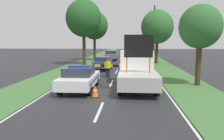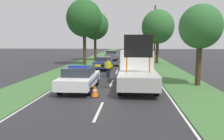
{
  "view_description": "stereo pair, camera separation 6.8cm",
  "coord_description": "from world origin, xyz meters",
  "px_view_note": "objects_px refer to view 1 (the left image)",
  "views": [
    {
      "loc": [
        1.28,
        -13.17,
        3.0
      ],
      "look_at": [
        0.12,
        1.43,
        1.1
      ],
      "focal_mm": 35.0,
      "sensor_mm": 36.0,
      "label": 1
    },
    {
      "loc": [
        1.35,
        -13.16,
        3.0
      ],
      "look_at": [
        0.12,
        1.43,
        1.1
      ],
      "focal_mm": 35.0,
      "sensor_mm": 36.0,
      "label": 2
    }
  ],
  "objects_px": {
    "traffic_cone_near_police": "(95,91)",
    "queued_car_wagon_maroon": "(135,58)",
    "work_truck": "(137,70)",
    "roadside_tree_mid_right": "(157,27)",
    "roadside_tree_mid_left": "(84,18)",
    "traffic_cone_centre_front": "(151,75)",
    "utility_pole": "(154,34)",
    "road_barrier": "(113,67)",
    "pedestrian_civilian": "(124,67)",
    "roadside_tree_near_right": "(200,27)",
    "police_car": "(80,78)",
    "roadside_tree_near_left": "(94,26)",
    "queued_car_suv_grey": "(111,55)",
    "queued_car_hatch_blue": "(103,63)",
    "police_officer": "(108,66)"
  },
  "relations": [
    {
      "from": "police_officer",
      "to": "utility_pole",
      "type": "xyz_separation_m",
      "value": [
        5.15,
        12.26,
        3.12
      ]
    },
    {
      "from": "road_barrier",
      "to": "utility_pole",
      "type": "xyz_separation_m",
      "value": [
        4.76,
        11.76,
        3.19
      ]
    },
    {
      "from": "roadside_tree_near_left",
      "to": "utility_pole",
      "type": "distance_m",
      "value": 9.93
    },
    {
      "from": "traffic_cone_near_police",
      "to": "queued_car_wagon_maroon",
      "type": "distance_m",
      "value": 18.86
    },
    {
      "from": "work_truck",
      "to": "roadside_tree_mid_right",
      "type": "distance_m",
      "value": 17.0
    },
    {
      "from": "traffic_cone_centre_front",
      "to": "roadside_tree_near_left",
      "type": "height_order",
      "value": "roadside_tree_near_left"
    },
    {
      "from": "queued_car_suv_grey",
      "to": "utility_pole",
      "type": "xyz_separation_m",
      "value": [
        6.35,
        -5.43,
        3.25
      ]
    },
    {
      "from": "police_officer",
      "to": "queued_car_wagon_maroon",
      "type": "bearing_deg",
      "value": -119.64
    },
    {
      "from": "police_officer",
      "to": "pedestrian_civilian",
      "type": "xyz_separation_m",
      "value": [
        1.37,
        -0.32,
        -0.0
      ]
    },
    {
      "from": "pedestrian_civilian",
      "to": "roadside_tree_near_right",
      "type": "bearing_deg",
      "value": -34.28
    },
    {
      "from": "roadside_tree_near_left",
      "to": "utility_pole",
      "type": "relative_size",
      "value": 0.99
    },
    {
      "from": "queued_car_suv_grey",
      "to": "traffic_cone_centre_front",
      "type": "bearing_deg",
      "value": 104.39
    },
    {
      "from": "road_barrier",
      "to": "traffic_cone_near_police",
      "type": "height_order",
      "value": "road_barrier"
    },
    {
      "from": "queued_car_suv_grey",
      "to": "work_truck",
      "type": "bearing_deg",
      "value": 99.4
    },
    {
      "from": "roadside_tree_near_right",
      "to": "roadside_tree_mid_right",
      "type": "height_order",
      "value": "roadside_tree_mid_right"
    },
    {
      "from": "police_car",
      "to": "roadside_tree_near_left",
      "type": "relative_size",
      "value": 0.59
    },
    {
      "from": "traffic_cone_near_police",
      "to": "queued_car_hatch_blue",
      "type": "distance_m",
      "value": 11.97
    },
    {
      "from": "police_officer",
      "to": "work_truck",
      "type": "bearing_deg",
      "value": 104.65
    },
    {
      "from": "roadside_tree_near_left",
      "to": "utility_pole",
      "type": "bearing_deg",
      "value": -25.34
    },
    {
      "from": "road_barrier",
      "to": "queued_car_hatch_blue",
      "type": "distance_m",
      "value": 4.99
    },
    {
      "from": "police_car",
      "to": "queued_car_wagon_maroon",
      "type": "bearing_deg",
      "value": 82.95
    },
    {
      "from": "queued_car_hatch_blue",
      "to": "police_officer",
      "type": "bearing_deg",
      "value": 101.07
    },
    {
      "from": "road_barrier",
      "to": "queued_car_wagon_maroon",
      "type": "relative_size",
      "value": 0.79
    },
    {
      "from": "pedestrian_civilian",
      "to": "utility_pole",
      "type": "distance_m",
      "value": 13.5
    },
    {
      "from": "roadside_tree_mid_left",
      "to": "traffic_cone_centre_front",
      "type": "bearing_deg",
      "value": -54.45
    },
    {
      "from": "road_barrier",
      "to": "roadside_tree_near_left",
      "type": "distance_m",
      "value": 17.14
    },
    {
      "from": "road_barrier",
      "to": "queued_car_hatch_blue",
      "type": "bearing_deg",
      "value": 109.82
    },
    {
      "from": "queued_car_wagon_maroon",
      "to": "roadside_tree_near_right",
      "type": "height_order",
      "value": "roadside_tree_near_right"
    },
    {
      "from": "queued_car_wagon_maroon",
      "to": "roadside_tree_near_left",
      "type": "relative_size",
      "value": 0.52
    },
    {
      "from": "police_car",
      "to": "roadside_tree_mid_left",
      "type": "distance_m",
      "value": 15.75
    },
    {
      "from": "traffic_cone_near_police",
      "to": "police_officer",
      "type": "bearing_deg",
      "value": 89.66
    },
    {
      "from": "roadside_tree_near_left",
      "to": "roadside_tree_near_right",
      "type": "xyz_separation_m",
      "value": [
        10.25,
        -19.41,
        -1.56
      ]
    },
    {
      "from": "roadside_tree_near_right",
      "to": "roadside_tree_mid_left",
      "type": "bearing_deg",
      "value": 129.78
    },
    {
      "from": "roadside_tree_mid_left",
      "to": "utility_pole",
      "type": "height_order",
      "value": "roadside_tree_mid_left"
    },
    {
      "from": "queued_car_hatch_blue",
      "to": "utility_pole",
      "type": "distance_m",
      "value": 9.9
    },
    {
      "from": "roadside_tree_near_left",
      "to": "queued_car_hatch_blue",
      "type": "bearing_deg",
      "value": -76.43
    },
    {
      "from": "roadside_tree_mid_right",
      "to": "traffic_cone_centre_front",
      "type": "bearing_deg",
      "value": -98.51
    },
    {
      "from": "police_car",
      "to": "queued_car_wagon_maroon",
      "type": "relative_size",
      "value": 1.14
    },
    {
      "from": "road_barrier",
      "to": "roadside_tree_mid_right",
      "type": "distance_m",
      "value": 13.76
    },
    {
      "from": "roadside_tree_mid_left",
      "to": "roadside_tree_mid_right",
      "type": "distance_m",
      "value": 10.06
    },
    {
      "from": "pedestrian_civilian",
      "to": "queued_car_suv_grey",
      "type": "distance_m",
      "value": 18.19
    },
    {
      "from": "traffic_cone_near_police",
      "to": "utility_pole",
      "type": "xyz_separation_m",
      "value": [
        5.19,
        18.9,
        3.73
      ]
    },
    {
      "from": "police_officer",
      "to": "traffic_cone_near_police",
      "type": "relative_size",
      "value": 2.41
    },
    {
      "from": "traffic_cone_centre_front",
      "to": "utility_pole",
      "type": "bearing_deg",
      "value": 83.18
    },
    {
      "from": "traffic_cone_centre_front",
      "to": "utility_pole",
      "type": "distance_m",
      "value": 13.77
    },
    {
      "from": "traffic_cone_near_police",
      "to": "roadside_tree_mid_left",
      "type": "bearing_deg",
      "value": 103.71
    },
    {
      "from": "pedestrian_civilian",
      "to": "roadside_tree_near_right",
      "type": "xyz_separation_m",
      "value": [
        5.15,
        -2.63,
        3.04
      ]
    },
    {
      "from": "queued_car_wagon_maroon",
      "to": "roadside_tree_mid_left",
      "type": "distance_m",
      "value": 8.7
    },
    {
      "from": "pedestrian_civilian",
      "to": "traffic_cone_centre_front",
      "type": "distance_m",
      "value": 2.35
    },
    {
      "from": "police_car",
      "to": "roadside_tree_near_left",
      "type": "bearing_deg",
      "value": 102.22
    }
  ]
}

